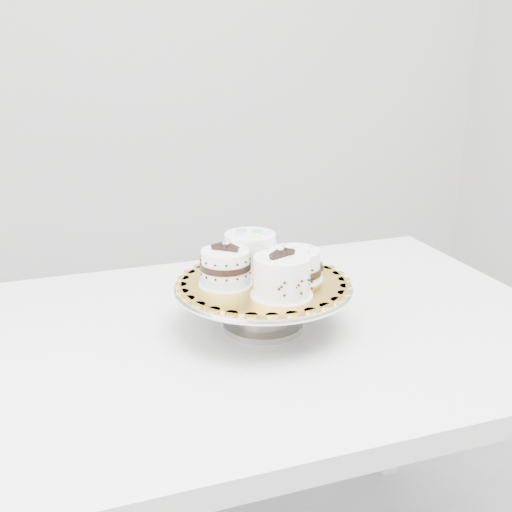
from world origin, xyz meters
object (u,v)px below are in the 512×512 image
object	(u,v)px
table	(248,361)
cake_swirl	(282,277)
cake_dots	(250,251)
cake_stand	(263,298)
cake_ribbon	(295,265)
cake_banded	(225,269)
cake_board	(263,283)

from	to	relation	value
table	cake_swirl	world-z (taller)	cake_swirl
table	cake_dots	bearing A→B (deg)	66.95
cake_stand	cake_ribbon	world-z (taller)	cake_ribbon
cake_banded	cake_board	bearing A→B (deg)	31.03
cake_dots	cake_ribbon	size ratio (longest dim) A/B	1.07
cake_dots	cake_ribbon	xyz separation A→B (m)	(0.07, -0.08, -0.01)
cake_board	table	bearing A→B (deg)	169.35
cake_stand	cake_ribbon	bearing A→B (deg)	-1.79
cake_swirl	cake_stand	bearing A→B (deg)	74.74
cake_board	cake_stand	bearing A→B (deg)	-90.00
cake_board	cake_ribbon	distance (m)	0.07
cake_board	cake_ribbon	xyz separation A→B (m)	(0.06, -0.00, 0.03)
table	cake_ribbon	bearing A→B (deg)	-6.48
table	cake_ribbon	size ratio (longest dim) A/B	11.21
cake_banded	cake_ribbon	world-z (taller)	cake_banded
cake_banded	cake_ribbon	distance (m)	0.14
table	cake_ribbon	world-z (taller)	cake_ribbon
cake_stand	cake_banded	size ratio (longest dim) A/B	2.67
table	cake_swirl	bearing A→B (deg)	-66.30
cake_dots	cake_ribbon	distance (m)	0.10
cake_board	cake_dots	bearing A→B (deg)	92.65
cake_board	cake_swirl	distance (m)	0.09
table	cake_dots	size ratio (longest dim) A/B	10.45
cake_board	cake_banded	world-z (taller)	cake_banded
cake_stand	table	bearing A→B (deg)	169.35
cake_banded	cake_ribbon	xyz separation A→B (m)	(0.14, -0.01, -0.00)
cake_swirl	cake_dots	xyz separation A→B (m)	(-0.01, 0.15, 0.00)
cake_banded	cake_dots	distance (m)	0.09
cake_ribbon	cake_board	bearing A→B (deg)	179.77
table	cake_board	size ratio (longest dim) A/B	4.12
table	cake_banded	size ratio (longest dim) A/B	10.10
table	cake_banded	world-z (taller)	cake_banded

